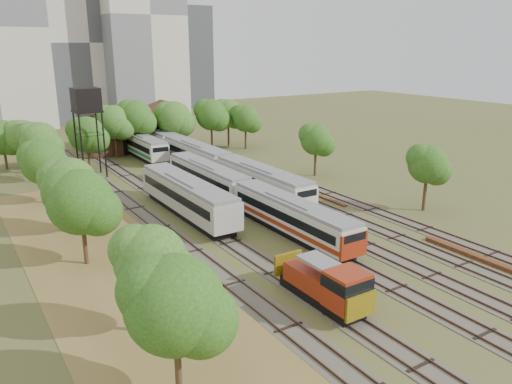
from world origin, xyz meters
TOP-DOWN VIEW (x-y plane):
  - ground at (0.00, 0.00)m, footprint 240.00×240.00m
  - dry_grass_patch at (-18.00, 8.00)m, footprint 14.00×60.00m
  - tracks at (-0.67, 25.00)m, footprint 24.60×80.00m
  - railcar_red_set at (-2.00, 17.81)m, footprint 2.83×34.58m
  - railcar_green_set at (2.00, 37.94)m, footprint 3.06×52.08m
  - railcar_rear at (-2.00, 49.83)m, footprint 2.97×16.08m
  - shunter_locomotive at (-8.00, -3.29)m, footprint 2.53×8.10m
  - old_grey_coach at (-8.00, 19.64)m, footprint 3.20×18.00m
  - water_tower at (-12.05, 41.93)m, footprint 3.50×3.50m
  - rail_pile_near at (8.00, -3.96)m, footprint 0.69×10.35m
  - rail_pile_far at (8.20, 16.20)m, footprint 0.43×6.93m
  - maintenance_shed at (-1.00, 57.98)m, footprint 16.45×11.55m
  - tree_band_left at (-19.99, 22.78)m, footprint 8.27×64.26m
  - tree_band_far at (-0.68, 50.35)m, footprint 38.39×10.09m
  - tree_band_right at (15.00, 28.91)m, footprint 6.12×44.10m
  - tower_centre at (2.00, 100.00)m, footprint 20.00×18.00m
  - tower_right at (14.00, 92.00)m, footprint 18.00×16.00m
  - tower_far_right at (34.00, 110.00)m, footprint 12.00×12.00m

SIDE VIEW (x-z plane):
  - ground at x=0.00m, z-range 0.00..0.00m
  - dry_grass_patch at x=-18.00m, z-range 0.00..0.04m
  - tracks at x=-0.67m, z-range -0.05..0.14m
  - rail_pile_far at x=8.20m, z-range 0.00..0.23m
  - rail_pile_near at x=8.00m, z-range 0.00..0.34m
  - shunter_locomotive at x=-8.00m, z-range -0.09..3.22m
  - railcar_red_set at x=-2.00m, z-range 0.10..3.60m
  - railcar_rear at x=-2.00m, z-range 0.11..3.77m
  - railcar_green_set at x=2.00m, z-range 0.11..3.89m
  - old_grey_coach at x=-8.00m, z-range 0.18..4.14m
  - maintenance_shed at x=-1.00m, z-range -0.87..6.70m
  - tree_band_left at x=-19.99m, z-range 1.04..9.12m
  - tree_band_right at x=15.00m, z-range 1.37..9.03m
  - tree_band_far at x=-0.68m, z-range 1.14..10.23m
  - water_tower at x=-12.05m, z-range 4.15..16.25m
  - tower_far_right at x=34.00m, z-range 0.00..28.00m
  - tower_centre at x=2.00m, z-range 0.00..36.00m
  - tower_right at x=14.00m, z-range 0.00..48.00m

